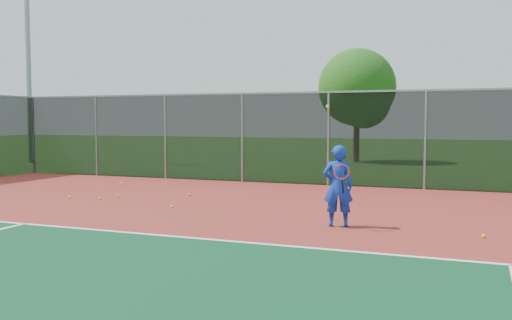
# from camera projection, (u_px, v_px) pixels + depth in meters

# --- Properties ---
(ground) EXTENTS (120.00, 120.00, 0.00)m
(ground) POSITION_uv_depth(u_px,v_px,m) (325.00, 316.00, 6.16)
(ground) COLOR #224F16
(ground) RESTS_ON ground
(court_apron) EXTENTS (30.00, 20.00, 0.02)m
(court_apron) POSITION_uv_depth(u_px,v_px,m) (361.00, 270.00, 8.02)
(court_apron) COLOR maroon
(court_apron) RESTS_ON ground
(fence_back) EXTENTS (30.00, 0.06, 3.03)m
(fence_back) POSITION_uv_depth(u_px,v_px,m) (425.00, 139.00, 17.21)
(fence_back) COLOR black
(fence_back) RESTS_ON court_apron
(tennis_player) EXTENTS (0.67, 0.67, 2.41)m
(tennis_player) POSITION_uv_depth(u_px,v_px,m) (338.00, 186.00, 11.21)
(tennis_player) COLOR #1334B2
(tennis_player) RESTS_ON court_apron
(practice_ball_0) EXTENTS (0.07, 0.07, 0.07)m
(practice_ball_0) POSITION_uv_depth(u_px,v_px,m) (172.00, 207.00, 13.62)
(practice_ball_0) COLOR #DDEF1B
(practice_ball_0) RESTS_ON court_apron
(practice_ball_1) EXTENTS (0.07, 0.07, 0.07)m
(practice_ball_1) POSITION_uv_depth(u_px,v_px,m) (484.00, 236.00, 10.15)
(practice_ball_1) COLOR #DDEF1B
(practice_ball_1) RESTS_ON court_apron
(practice_ball_2) EXTENTS (0.07, 0.07, 0.07)m
(practice_ball_2) POSITION_uv_depth(u_px,v_px,m) (121.00, 183.00, 18.64)
(practice_ball_2) COLOR #DDEF1B
(practice_ball_2) RESTS_ON court_apron
(practice_ball_3) EXTENTS (0.07, 0.07, 0.07)m
(practice_ball_3) POSITION_uv_depth(u_px,v_px,m) (118.00, 196.00, 15.62)
(practice_ball_3) COLOR #DDEF1B
(practice_ball_3) RESTS_ON court_apron
(practice_ball_5) EXTENTS (0.07, 0.07, 0.07)m
(practice_ball_5) POSITION_uv_depth(u_px,v_px,m) (190.00, 194.00, 15.89)
(practice_ball_5) COLOR #DDEF1B
(practice_ball_5) RESTS_ON court_apron
(practice_ball_6) EXTENTS (0.07, 0.07, 0.07)m
(practice_ball_6) POSITION_uv_depth(u_px,v_px,m) (70.00, 197.00, 15.29)
(practice_ball_6) COLOR #DDEF1B
(practice_ball_6) RESTS_ON court_apron
(practice_ball_7) EXTENTS (0.07, 0.07, 0.07)m
(practice_ball_7) POSITION_uv_depth(u_px,v_px,m) (100.00, 199.00, 15.00)
(practice_ball_7) COLOR #DDEF1B
(practice_ball_7) RESTS_ON court_apron
(floodlight_nw) EXTENTS (0.90, 0.40, 11.34)m
(floodlight_nw) POSITION_uv_depth(u_px,v_px,m) (28.00, 32.00, 27.87)
(floodlight_nw) COLOR gray
(floodlight_nw) RESTS_ON ground
(tree_back_left) EXTENTS (3.89, 3.89, 5.72)m
(tree_back_left) POSITION_uv_depth(u_px,v_px,m) (359.00, 91.00, 28.54)
(tree_back_left) COLOR #352413
(tree_back_left) RESTS_ON ground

